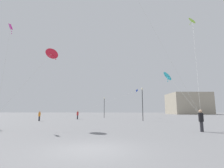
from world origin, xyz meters
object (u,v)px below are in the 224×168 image
object	(u,v)px
kite_lime_diamond	(192,21)
person_in_orange	(39,115)
person_in_black	(201,120)
kite_cobalt_delta	(134,92)
kite_cyan_diamond	(168,76)
kite_crimson_diamond	(52,53)
kite_magenta_delta	(11,30)
building_left_hall	(188,104)
lamppost_east	(104,104)
lamppost_west	(142,99)
person_in_red	(78,115)

from	to	relation	value
kite_lime_diamond	person_in_orange	bearing A→B (deg)	162.18
person_in_black	kite_lime_diamond	world-z (taller)	kite_lime_diamond
kite_cobalt_delta	kite_cyan_diamond	bearing A→B (deg)	-86.89
person_in_black	kite_cyan_diamond	distance (m)	5.26
kite_cyan_diamond	kite_crimson_diamond	xyz separation A→B (m)	(-12.31, 0.09, 2.64)
person_in_orange	kite_lime_diamond	bearing A→B (deg)	116.06
kite_lime_diamond	kite_magenta_delta	world-z (taller)	kite_lime_diamond
person_in_orange	kite_cyan_diamond	world-z (taller)	kite_cyan_diamond
kite_cyan_diamond	person_in_orange	bearing A→B (deg)	148.51
kite_magenta_delta	building_left_hall	world-z (taller)	kite_magenta_delta
kite_lime_diamond	lamppost_east	distance (m)	26.78
lamppost_east	building_left_hall	bearing A→B (deg)	50.63
person_in_orange	lamppost_west	xyz separation A→B (m)	(17.64, 1.10, 2.83)
person_in_red	lamppost_east	world-z (taller)	lamppost_east
lamppost_west	kite_cobalt_delta	bearing A→B (deg)	91.37
person_in_orange	kite_lime_diamond	size ratio (longest dim) A/B	0.13
kite_crimson_diamond	building_left_hall	xyz separation A→B (m)	(41.07, 70.59, -2.73)
kite_crimson_diamond	kite_lime_diamond	bearing A→B (deg)	12.86
kite_cyan_diamond	person_in_red	bearing A→B (deg)	128.41
kite_cyan_diamond	lamppost_east	bearing A→B (deg)	109.82
person_in_orange	lamppost_east	bearing A→B (deg)	-172.56
person_in_orange	lamppost_east	world-z (taller)	lamppost_east
person_in_black	building_left_hall	world-z (taller)	building_left_hall
person_in_red	kite_cyan_diamond	bearing A→B (deg)	109.57
kite_lime_diamond	lamppost_west	xyz separation A→B (m)	(-5.73, 8.61, -9.63)
kite_crimson_diamond	lamppost_east	distance (m)	25.31
person_in_black	kite_cyan_diamond	xyz separation A→B (m)	(-1.86, 2.46, 4.26)
kite_cyan_diamond	kite_cobalt_delta	distance (m)	26.03
person_in_orange	kite_magenta_delta	world-z (taller)	kite_magenta_delta
person_in_orange	kite_cobalt_delta	xyz separation A→B (m)	(17.32, 14.48, 5.60)
person_in_red	kite_cyan_diamond	xyz separation A→B (m)	(13.57, -17.11, 4.30)
kite_crimson_diamond	lamppost_east	xyz separation A→B (m)	(3.39, 24.66, -4.55)
kite_lime_diamond	kite_crimson_diamond	xyz separation A→B (m)	(-16.95, -3.87, -5.49)
kite_lime_diamond	lamppost_west	size ratio (longest dim) A/B	2.22
person_in_black	kite_cobalt_delta	xyz separation A→B (m)	(-3.27, 28.42, 5.53)
lamppost_east	lamppost_west	xyz separation A→B (m)	(7.83, -12.18, 0.41)
kite_cyan_diamond	lamppost_west	distance (m)	12.71
kite_magenta_delta	lamppost_east	distance (m)	26.91
person_in_red	kite_cobalt_delta	distance (m)	16.03
kite_lime_diamond	lamppost_west	bearing A→B (deg)	123.64
building_left_hall	lamppost_west	xyz separation A→B (m)	(-29.85, -58.11, -1.42)
kite_cyan_diamond	building_left_hall	bearing A→B (deg)	67.86
person_in_black	lamppost_west	size ratio (longest dim) A/B	0.32
kite_lime_diamond	lamppost_west	distance (m)	14.13
kite_cobalt_delta	lamppost_west	world-z (taller)	kite_cobalt_delta
person_in_orange	person_in_black	size ratio (longest dim) A/B	0.93
person_in_red	kite_crimson_diamond	size ratio (longest dim) A/B	0.25
kite_lime_diamond	kite_crimson_diamond	size ratio (longest dim) A/B	1.78
person_in_red	kite_magenta_delta	world-z (taller)	kite_magenta_delta
kite_cyan_diamond	lamppost_east	size ratio (longest dim) A/B	0.89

